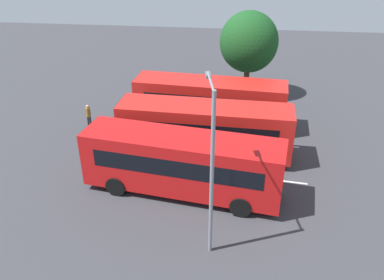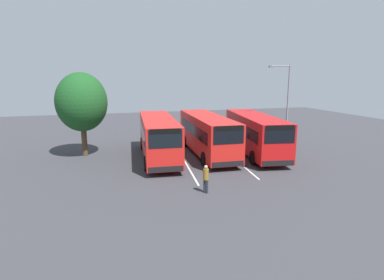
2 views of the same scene
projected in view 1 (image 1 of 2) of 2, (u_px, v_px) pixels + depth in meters
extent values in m
plane|color=#38383D|center=(195.00, 152.00, 25.00)|extent=(65.74, 65.74, 0.00)
cube|color=red|center=(210.00, 101.00, 27.46)|extent=(10.36, 3.27, 2.89)
cube|color=black|center=(138.00, 85.00, 27.97)|extent=(0.29, 2.17, 1.21)
cube|color=black|center=(207.00, 103.00, 26.26)|extent=(8.54, 0.76, 0.92)
cube|color=black|center=(213.00, 90.00, 28.33)|extent=(8.54, 0.76, 0.92)
cube|color=black|center=(138.00, 78.00, 27.74)|extent=(0.26, 1.97, 0.32)
cube|color=black|center=(140.00, 111.00, 28.93)|extent=(0.28, 2.27, 0.36)
cylinder|color=black|center=(160.00, 121.00, 27.64)|extent=(1.09, 0.36, 1.07)
cylinder|color=black|center=(168.00, 108.00, 29.65)|extent=(1.09, 0.36, 1.07)
cylinder|color=black|center=(255.00, 130.00, 26.51)|extent=(1.09, 0.36, 1.07)
cylinder|color=black|center=(257.00, 115.00, 28.52)|extent=(1.09, 0.36, 1.07)
cube|color=red|center=(205.00, 128.00, 23.87)|extent=(10.28, 2.88, 2.89)
cube|color=black|center=(122.00, 111.00, 24.21)|extent=(0.21, 2.17, 1.21)
cube|color=black|center=(202.00, 132.00, 22.67)|extent=(8.56, 0.43, 0.92)
cube|color=black|center=(207.00, 114.00, 24.75)|extent=(8.56, 0.43, 0.92)
cube|color=black|center=(121.00, 103.00, 23.98)|extent=(0.18, 1.97, 0.32)
cube|color=black|center=(124.00, 140.00, 25.17)|extent=(0.19, 2.27, 0.36)
cylinder|color=black|center=(147.00, 152.00, 23.93)|extent=(1.08, 0.32, 1.07)
cylinder|color=black|center=(157.00, 134.00, 25.96)|extent=(1.08, 0.32, 1.07)
cylinder|color=black|center=(258.00, 161.00, 23.02)|extent=(1.08, 0.32, 1.07)
cylinder|color=black|center=(259.00, 142.00, 25.05)|extent=(1.08, 0.32, 1.07)
cube|color=red|center=(182.00, 162.00, 20.50)|extent=(10.44, 3.93, 2.89)
cube|color=black|center=(91.00, 137.00, 21.29)|extent=(0.44, 2.16, 1.21)
cube|color=black|center=(175.00, 169.00, 19.31)|extent=(8.48, 1.33, 0.92)
cube|color=black|center=(189.00, 145.00, 21.35)|extent=(8.48, 1.33, 0.92)
cube|color=black|center=(89.00, 128.00, 21.06)|extent=(0.39, 1.97, 0.32)
cube|color=black|center=(94.00, 168.00, 22.26)|extent=(0.43, 2.26, 0.36)
cylinder|color=black|center=(116.00, 186.00, 20.87)|extent=(1.10, 0.43, 1.07)
cylinder|color=black|center=(133.00, 163.00, 22.86)|extent=(1.10, 0.43, 1.07)
cylinder|color=black|center=(241.00, 207.00, 19.37)|extent=(1.10, 0.43, 1.07)
cylinder|color=black|center=(248.00, 180.00, 21.35)|extent=(1.10, 0.43, 1.07)
cylinder|color=#232833|center=(90.00, 121.00, 27.97)|extent=(0.13, 0.13, 0.79)
cylinder|color=#232833|center=(88.00, 122.00, 27.88)|extent=(0.13, 0.13, 0.79)
cylinder|color=olive|center=(88.00, 112.00, 27.58)|extent=(0.45, 0.45, 0.63)
sphere|color=tan|center=(87.00, 106.00, 27.38)|extent=(0.21, 0.21, 0.21)
cylinder|color=gray|center=(212.00, 179.00, 15.79)|extent=(0.16, 0.16, 7.47)
cylinder|color=gray|center=(211.00, 82.00, 14.96)|extent=(0.49, 2.07, 0.10)
cube|color=slate|center=(208.00, 75.00, 15.91)|extent=(0.30, 0.59, 0.14)
cylinder|color=#4C3823|center=(246.00, 80.00, 32.43)|extent=(0.44, 0.44, 2.74)
ellipsoid|color=#194C1E|center=(249.00, 42.00, 30.96)|extent=(4.51, 4.06, 4.74)
cube|color=silver|center=(199.00, 137.00, 26.76)|extent=(12.99, 1.43, 0.01)
cube|color=silver|center=(191.00, 170.00, 23.23)|extent=(12.99, 1.43, 0.01)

